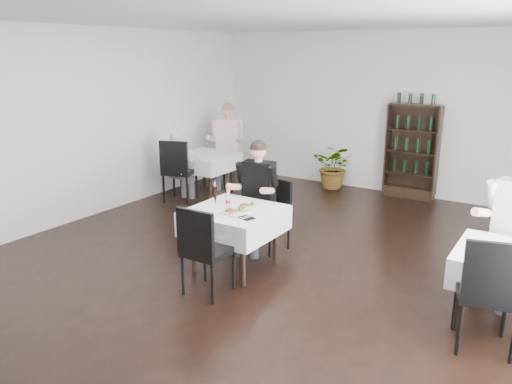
# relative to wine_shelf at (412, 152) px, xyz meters

# --- Properties ---
(room_shell) EXTENTS (9.00, 9.00, 9.00)m
(room_shell) POSITION_rel_wine_shelf_xyz_m (-0.60, -4.31, 0.65)
(room_shell) COLOR black
(room_shell) RESTS_ON ground
(wine_shelf) EXTENTS (0.90, 0.28, 1.75)m
(wine_shelf) POSITION_rel_wine_shelf_xyz_m (0.00, 0.00, 0.00)
(wine_shelf) COLOR black
(wine_shelf) RESTS_ON ground
(main_table) EXTENTS (1.03, 1.03, 0.77)m
(main_table) POSITION_rel_wine_shelf_xyz_m (-0.90, -4.31, -0.23)
(main_table) COLOR black
(main_table) RESTS_ON ground
(left_table) EXTENTS (0.98, 0.98, 0.77)m
(left_table) POSITION_rel_wine_shelf_xyz_m (-3.30, -1.81, -0.23)
(left_table) COLOR black
(left_table) RESTS_ON ground
(right_table) EXTENTS (0.98, 0.98, 0.77)m
(right_table) POSITION_rel_wine_shelf_xyz_m (2.10, -4.01, -0.23)
(right_table) COLOR black
(right_table) RESTS_ON ground
(potted_tree) EXTENTS (0.84, 0.74, 0.88)m
(potted_tree) POSITION_rel_wine_shelf_xyz_m (-1.43, -0.14, -0.41)
(potted_tree) COLOR #306021
(potted_tree) RESTS_ON ground
(main_chair_far) EXTENTS (0.51, 0.51, 0.95)m
(main_chair_far) POSITION_rel_wine_shelf_xyz_m (-0.85, -3.48, -0.30)
(main_chair_far) COLOR black
(main_chair_far) RESTS_ON ground
(main_chair_near) EXTENTS (0.48, 0.48, 1.02)m
(main_chair_near) POSITION_rel_wine_shelf_xyz_m (-0.77, -5.10, -0.26)
(main_chair_near) COLOR black
(main_chair_near) RESTS_ON ground
(left_chair_far) EXTENTS (0.44, 0.45, 0.91)m
(left_chair_far) POSITION_rel_wine_shelf_xyz_m (-3.44, -1.11, -0.33)
(left_chair_far) COLOR black
(left_chair_far) RESTS_ON ground
(left_chair_near) EXTENTS (0.65, 0.65, 1.13)m
(left_chair_near) POSITION_rel_wine_shelf_xyz_m (-3.39, -2.52, -0.20)
(left_chair_near) COLOR black
(left_chair_near) RESTS_ON ground
(right_chair_near) EXTENTS (0.62, 0.62, 1.10)m
(right_chair_near) POSITION_rel_wine_shelf_xyz_m (2.00, -4.60, -0.22)
(right_chair_near) COLOR black
(right_chair_near) RESTS_ON ground
(diner_main) EXTENTS (0.60, 0.62, 1.50)m
(diner_main) POSITION_rel_wine_shelf_xyz_m (-1.01, -3.65, 0.02)
(diner_main) COLOR #45454D
(diner_main) RESTS_ON ground
(diner_left_far) EXTENTS (0.71, 0.76, 1.66)m
(diner_left_far) POSITION_rel_wine_shelf_xyz_m (-3.28, -1.17, 0.12)
(diner_left_far) COLOR #45454D
(diner_left_far) RESTS_ON ground
(diner_left_near) EXTENTS (0.51, 0.52, 1.28)m
(diner_left_near) POSITION_rel_wine_shelf_xyz_m (-3.40, -2.48, -0.10)
(diner_left_near) COLOR #45454D
(diner_left_near) RESTS_ON ground
(plate_far) EXTENTS (0.24, 0.24, 0.07)m
(plate_far) POSITION_rel_wine_shelf_xyz_m (-0.81, -4.17, -0.06)
(plate_far) COLOR white
(plate_far) RESTS_ON main_table
(plate_near) EXTENTS (0.29, 0.29, 0.08)m
(plate_near) POSITION_rel_wine_shelf_xyz_m (-0.81, -4.45, -0.06)
(plate_near) COLOR white
(plate_near) RESTS_ON main_table
(pilsner_dark) EXTENTS (0.07, 0.07, 0.30)m
(pilsner_dark) POSITION_rel_wine_shelf_xyz_m (-1.19, -4.31, 0.05)
(pilsner_dark) COLOR black
(pilsner_dark) RESTS_ON main_table
(pilsner_lager) EXTENTS (0.06, 0.06, 0.26)m
(pilsner_lager) POSITION_rel_wine_shelf_xyz_m (-1.10, -4.16, 0.03)
(pilsner_lager) COLOR gold
(pilsner_lager) RESTS_ON main_table
(coke_bottle) EXTENTS (0.06, 0.06, 0.22)m
(coke_bottle) POSITION_rel_wine_shelf_xyz_m (-1.00, -4.30, 0.01)
(coke_bottle) COLOR silver
(coke_bottle) RESTS_ON main_table
(napkin_cutlery) EXTENTS (0.20, 0.19, 0.02)m
(napkin_cutlery) POSITION_rel_wine_shelf_xyz_m (-0.58, -4.52, -0.07)
(napkin_cutlery) COLOR black
(napkin_cutlery) RESTS_ON main_table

